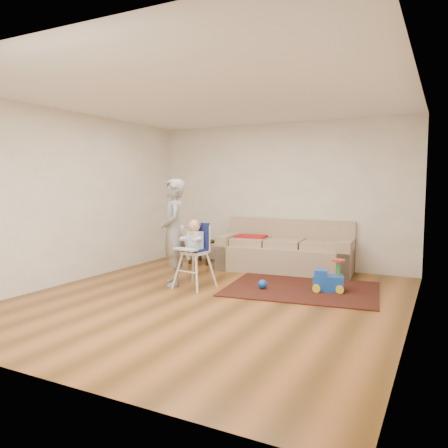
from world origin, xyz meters
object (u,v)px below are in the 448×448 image
at_px(side_table, 203,252).
at_px(adult, 173,232).
at_px(high_chair, 195,255).
at_px(ride_on_toy, 328,275).
at_px(toy_ball, 262,284).
at_px(sofa, 285,246).

relative_size(side_table, adult, 0.27).
bearing_deg(high_chair, ride_on_toy, 28.15).
bearing_deg(toy_ball, high_chair, -159.97).
relative_size(sofa, side_table, 5.37).
xyz_separation_m(sofa, ride_on_toy, (1.06, -1.15, -0.20)).
height_order(toy_ball, adult, adult).
bearing_deg(ride_on_toy, side_table, 142.45).
xyz_separation_m(ride_on_toy, adult, (-2.26, -0.65, 0.57)).
bearing_deg(toy_ball, side_table, 141.31).
distance_m(side_table, toy_ball, 2.39).
bearing_deg(sofa, adult, -128.08).
bearing_deg(side_table, sofa, -0.34).
bearing_deg(toy_ball, ride_on_toy, 20.44).
distance_m(ride_on_toy, high_chair, 1.99).
distance_m(sofa, toy_ball, 1.54).
distance_m(sofa, high_chair, 2.00).
bearing_deg(adult, toy_ball, 65.89).
bearing_deg(adult, ride_on_toy, 68.89).
xyz_separation_m(side_table, adult, (0.50, -1.81, 0.60)).
bearing_deg(ride_on_toy, adult, -178.71).
bearing_deg(high_chair, side_table, 123.98).
bearing_deg(ride_on_toy, high_chair, -174.51).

